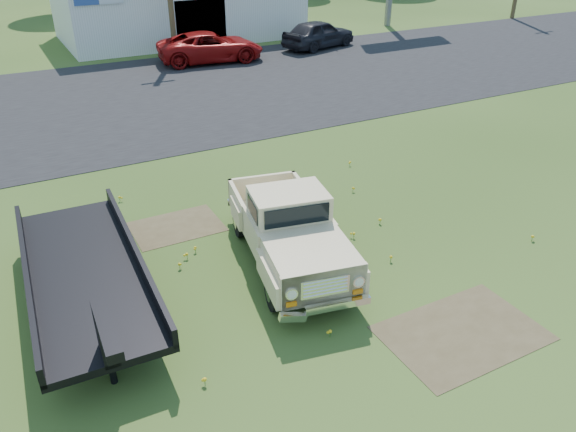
% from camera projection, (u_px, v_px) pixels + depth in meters
% --- Properties ---
extents(ground, '(140.00, 140.00, 0.00)m').
position_uv_depth(ground, '(314.00, 275.00, 12.36)').
color(ground, '#2B4215').
rests_on(ground, ground).
extents(asphalt_lot, '(90.00, 14.00, 0.02)m').
position_uv_depth(asphalt_lot, '(137.00, 99.00, 23.99)').
color(asphalt_lot, black).
rests_on(asphalt_lot, ground).
extents(dirt_patch_a, '(3.00, 2.00, 0.01)m').
position_uv_depth(dirt_patch_a, '(462.00, 333.00, 10.66)').
color(dirt_patch_a, '#4D4129').
rests_on(dirt_patch_a, ground).
extents(dirt_patch_b, '(2.20, 1.60, 0.01)m').
position_uv_depth(dirt_patch_b, '(177.00, 227.00, 14.25)').
color(dirt_patch_b, '#4D4129').
rests_on(dirt_patch_b, ground).
extents(commercial_building, '(14.20, 8.20, 4.15)m').
position_uv_depth(commercial_building, '(178.00, 2.00, 34.75)').
color(commercial_building, silver).
rests_on(commercial_building, ground).
extents(vintage_pickup_truck, '(2.84, 5.25, 1.80)m').
position_uv_depth(vintage_pickup_truck, '(289.00, 228.00, 12.38)').
color(vintage_pickup_truck, tan).
rests_on(vintage_pickup_truck, ground).
extents(flatbed_trailer, '(2.37, 6.50, 1.75)m').
position_uv_depth(flatbed_trailer, '(84.00, 268.00, 11.05)').
color(flatbed_trailer, black).
rests_on(flatbed_trailer, ground).
extents(red_pickup, '(5.77, 3.19, 1.53)m').
position_uv_depth(red_pickup, '(211.00, 47.00, 29.44)').
color(red_pickup, maroon).
rests_on(red_pickup, ground).
extents(dark_sedan, '(5.01, 3.08, 1.59)m').
position_uv_depth(dark_sedan, '(319.00, 34.00, 32.42)').
color(dark_sedan, black).
rests_on(dark_sedan, ground).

